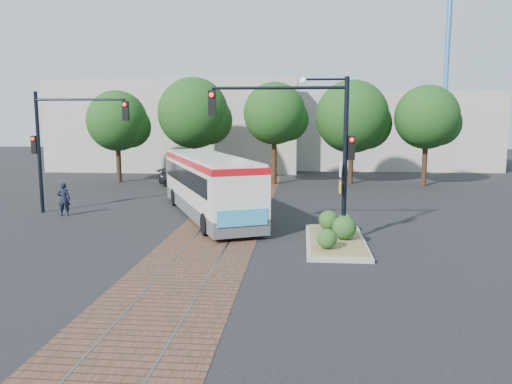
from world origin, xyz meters
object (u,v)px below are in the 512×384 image
Objects in this scene: city_bus at (208,182)px; signal_pole_main at (312,133)px; officer at (64,199)px; parked_car at (190,177)px; traffic_island at (336,234)px; signal_pole_left at (60,135)px.

signal_pole_main is (4.85, -4.69, 2.52)m from city_bus.
parked_car is at bearing -123.69° from officer.
city_bus is 2.10× the size of traffic_island.
signal_pole_main is 13.14m from signal_pole_left.
city_bus reaches higher than parked_car.
signal_pole_main reaches higher than officer.
traffic_island is at bearing -145.47° from parked_car.
signal_pole_main reaches higher than signal_pole_left.
officer is (-12.82, 4.18, 0.49)m from traffic_island.
signal_pole_left is at bearing 161.97° from parked_car.
signal_pole_main is at bearing 145.89° from officer.
signal_pole_left reaches higher than parked_car.
signal_pole_left reaches higher than traffic_island.
officer is at bearing 160.73° from city_bus.
officer is 0.38× the size of parked_car.
traffic_island is at bearing 146.86° from officer.
signal_pole_left is at bearing 158.55° from signal_pole_main.
signal_pole_left reaches higher than officer.
signal_pole_main reaches higher than parked_car.
parked_car is at bearing 68.39° from signal_pole_left.
signal_pole_left is 1.41× the size of parked_car.
signal_pole_main is 3.68× the size of officer.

